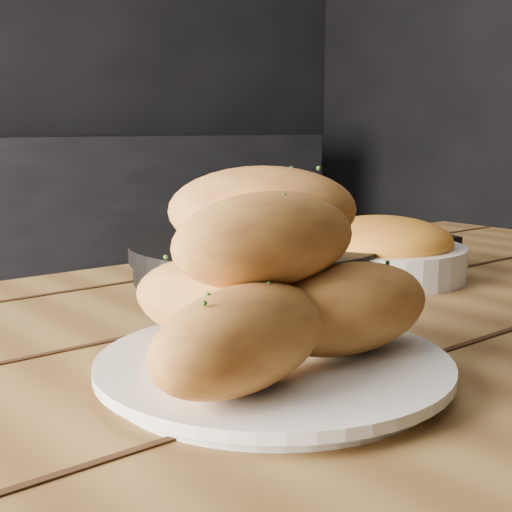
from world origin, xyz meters
The scene contains 5 objects.
table centered at (-0.37, -0.37, 0.65)m, with size 1.54×0.81×0.75m.
plate centered at (-0.45, -0.44, 0.76)m, with size 0.26×0.26×0.02m.
bread_rolls centered at (-0.45, -0.43, 0.83)m, with size 0.27×0.22×0.14m.
skillet centered at (-0.23, -0.15, 0.77)m, with size 0.43×0.31×0.05m.
bowl centered at (-0.11, -0.24, 0.78)m, with size 0.21×0.21×0.08m.
Camera 1 is at (-0.77, -0.81, 0.93)m, focal length 50.00 mm.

